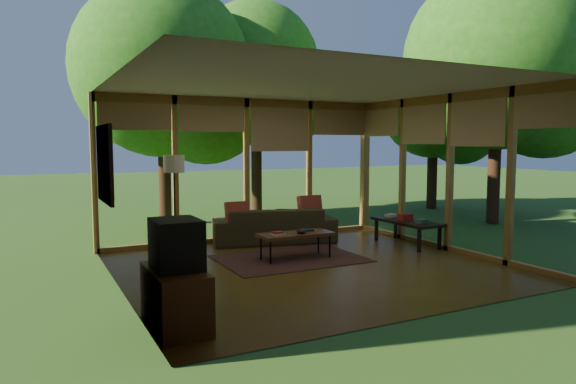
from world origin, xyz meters
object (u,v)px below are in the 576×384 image
media_cabinet (175,298)px  television (176,244)px  coffee_table (296,235)px  side_console (407,223)px  floor_lamp (174,169)px  sofa (274,225)px

media_cabinet → television: bearing=-0.0°
coffee_table → side_console: bearing=2.4°
television → coffee_table: (2.50, 2.16, -0.46)m
media_cabinet → coffee_table: 3.32m
floor_lamp → side_console: bearing=-21.9°
floor_lamp → side_console: (3.87, -1.56, -1.00)m
television → floor_lamp: 3.98m
coffee_table → media_cabinet: bearing=-139.4°
floor_lamp → coffee_table: floor_lamp is taller
sofa → floor_lamp: size_ratio=1.37×
side_console → coffee_table: bearing=-177.6°
media_cabinet → floor_lamp: 4.10m
sofa → side_console: size_ratio=1.61×
television → coffee_table: television is taller
sofa → coffee_table: size_ratio=1.88×
floor_lamp → side_console: 4.29m
sofa → floor_lamp: floor_lamp is taller
side_console → media_cabinet: bearing=-155.1°
media_cabinet → coffee_table: size_ratio=0.83×
television → side_console: television is taller
television → side_console: size_ratio=0.39×
television → side_console: 5.37m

